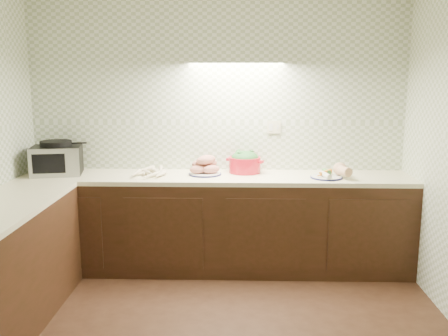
{
  "coord_description": "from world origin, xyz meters",
  "views": [
    {
      "loc": [
        0.21,
        -3.01,
        1.84
      ],
      "look_at": [
        0.08,
        1.25,
        1.02
      ],
      "focal_mm": 40.0,
      "sensor_mm": 36.0,
      "label": 1
    }
  ],
  "objects_px": {
    "dutch_oven": "(245,162)",
    "toaster_oven": "(57,159)",
    "parsnip_pile": "(150,173)",
    "onion_bowl": "(208,167)",
    "veg_plate": "(333,172)",
    "sweet_potato_plate": "(205,167)"
  },
  "relations": [
    {
      "from": "parsnip_pile",
      "to": "veg_plate",
      "type": "relative_size",
      "value": 1.1
    },
    {
      "from": "veg_plate",
      "to": "parsnip_pile",
      "type": "bearing_deg",
      "value": 179.91
    },
    {
      "from": "parsnip_pile",
      "to": "toaster_oven",
      "type": "bearing_deg",
      "value": 175.87
    },
    {
      "from": "parsnip_pile",
      "to": "sweet_potato_plate",
      "type": "height_order",
      "value": "sweet_potato_plate"
    },
    {
      "from": "parsnip_pile",
      "to": "onion_bowl",
      "type": "xyz_separation_m",
      "value": [
        0.52,
        0.21,
        0.02
      ]
    },
    {
      "from": "parsnip_pile",
      "to": "dutch_oven",
      "type": "height_order",
      "value": "dutch_oven"
    },
    {
      "from": "toaster_oven",
      "to": "veg_plate",
      "type": "xyz_separation_m",
      "value": [
        2.55,
        -0.07,
        -0.1
      ]
    },
    {
      "from": "dutch_oven",
      "to": "veg_plate",
      "type": "height_order",
      "value": "dutch_oven"
    },
    {
      "from": "toaster_oven",
      "to": "dutch_oven",
      "type": "distance_m",
      "value": 1.76
    },
    {
      "from": "toaster_oven",
      "to": "onion_bowl",
      "type": "xyz_separation_m",
      "value": [
        1.41,
        0.14,
        -0.1
      ]
    },
    {
      "from": "veg_plate",
      "to": "toaster_oven",
      "type": "bearing_deg",
      "value": 178.51
    },
    {
      "from": "toaster_oven",
      "to": "onion_bowl",
      "type": "height_order",
      "value": "toaster_oven"
    },
    {
      "from": "toaster_oven",
      "to": "parsnip_pile",
      "type": "relative_size",
      "value": 1.26
    },
    {
      "from": "dutch_oven",
      "to": "veg_plate",
      "type": "relative_size",
      "value": 1.1
    },
    {
      "from": "dutch_oven",
      "to": "veg_plate",
      "type": "bearing_deg",
      "value": 10.47
    },
    {
      "from": "dutch_oven",
      "to": "toaster_oven",
      "type": "bearing_deg",
      "value": -151.38
    },
    {
      "from": "sweet_potato_plate",
      "to": "onion_bowl",
      "type": "distance_m",
      "value": 0.12
    },
    {
      "from": "sweet_potato_plate",
      "to": "dutch_oven",
      "type": "height_order",
      "value": "dutch_oven"
    },
    {
      "from": "toaster_oven",
      "to": "dutch_oven",
      "type": "bearing_deg",
      "value": -6.84
    },
    {
      "from": "onion_bowl",
      "to": "dutch_oven",
      "type": "xyz_separation_m",
      "value": [
        0.35,
        -0.01,
        0.05
      ]
    },
    {
      "from": "toaster_oven",
      "to": "parsnip_pile",
      "type": "bearing_deg",
      "value": -15.22
    },
    {
      "from": "toaster_oven",
      "to": "parsnip_pile",
      "type": "height_order",
      "value": "toaster_oven"
    }
  ]
}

